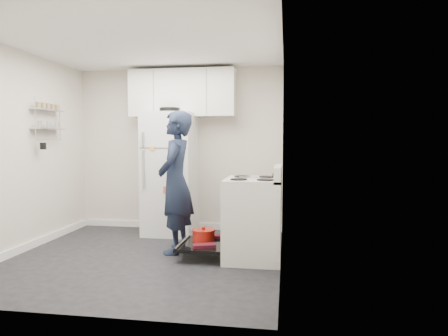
% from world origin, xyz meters
% --- Properties ---
extents(room, '(3.21, 3.21, 2.51)m').
position_xyz_m(room, '(-0.03, 0.03, 1.21)').
color(room, black).
rests_on(room, ground).
extents(electric_range, '(0.66, 0.76, 1.10)m').
position_xyz_m(electric_range, '(1.26, 0.15, 0.47)').
color(electric_range, silver).
rests_on(electric_range, ground).
extents(open_oven_door, '(0.55, 0.70, 0.22)m').
position_xyz_m(open_oven_door, '(0.67, 0.19, 0.19)').
color(open_oven_door, black).
rests_on(open_oven_door, ground).
extents(refrigerator, '(0.72, 0.74, 1.87)m').
position_xyz_m(refrigerator, '(-0.05, 1.25, 0.91)').
color(refrigerator, silver).
rests_on(refrigerator, ground).
extents(upper_cabinets, '(1.60, 0.33, 0.70)m').
position_xyz_m(upper_cabinets, '(0.10, 1.43, 2.10)').
color(upper_cabinets, silver).
rests_on(upper_cabinets, room).
extents(wall_shelf_rack, '(0.14, 0.60, 0.61)m').
position_xyz_m(wall_shelf_rack, '(-1.52, 0.49, 1.68)').
color(wall_shelf_rack, '#B2B2B7').
rests_on(wall_shelf_rack, room).
extents(person, '(0.43, 0.65, 1.76)m').
position_xyz_m(person, '(0.30, 0.29, 0.88)').
color(person, '#182136').
rests_on(person, ground).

